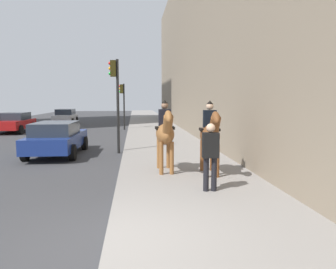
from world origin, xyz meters
The scene contains 9 objects.
sidewalk_slab centered at (0.00, -2.10, 0.06)m, with size 120.00×4.20×0.12m, color gray.
mounted_horse_near centered at (4.83, -1.47, 1.37)m, with size 2.15×0.60×2.26m.
mounted_horse_far centered at (4.33, -2.79, 1.35)m, with size 2.15×0.66×2.25m.
pedestrian_greeting centered at (2.60, -2.38, 1.10)m, with size 0.29×0.42×1.70m.
car_near_lane centered at (8.95, 2.81, 0.76)m, with size 4.40×2.10×1.44m.
car_mid_lane centered at (26.62, 6.17, 0.76)m, with size 3.89×2.00×1.44m.
car_far_lane centered at (18.83, 8.14, 0.75)m, with size 4.04×2.19×1.44m.
traffic_light_near_curb centered at (9.14, 0.29, 2.75)m, with size 0.20×0.44×4.13m.
traffic_light_far_curb centered at (20.20, 0.38, 2.42)m, with size 0.20×0.44×3.60m.
Camera 1 is at (-5.00, -0.52, 2.42)m, focal length 33.91 mm.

